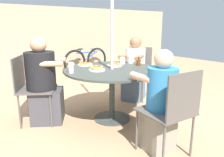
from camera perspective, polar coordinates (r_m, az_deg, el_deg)
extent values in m
plane|color=tan|center=(3.24, 0.00, -10.38)|extent=(12.00, 12.00, 0.00)
cube|color=tan|center=(5.81, -20.44, 8.78)|extent=(10.00, 0.06, 1.77)
cylinder|color=#383D38|center=(3.23, 0.00, -10.26)|extent=(0.52, 0.52, 0.01)
cylinder|color=#383D38|center=(3.10, 0.00, -4.43)|extent=(0.08, 0.08, 0.71)
cylinder|color=#383D38|center=(3.01, 0.00, 2.21)|extent=(1.31, 1.31, 0.03)
cylinder|color=#ADADB2|center=(2.95, 0.00, 9.18)|extent=(0.04, 0.04, 2.17)
cylinder|color=#514C47|center=(3.37, -14.49, -5.59)|extent=(0.02, 0.02, 0.46)
cylinder|color=#514C47|center=(3.00, -15.66, -8.15)|extent=(0.02, 0.02, 0.46)
cylinder|color=#514C47|center=(3.45, -21.08, -5.60)|extent=(0.02, 0.02, 0.46)
cylinder|color=#514C47|center=(3.10, -23.02, -8.06)|extent=(0.02, 0.02, 0.46)
cube|color=#514C47|center=(3.15, -18.91, -2.68)|extent=(0.65, 0.65, 0.02)
cube|color=#514C47|center=(3.15, -23.23, 1.28)|extent=(0.26, 0.38, 0.44)
cube|color=#3D3D42|center=(3.20, -16.47, -6.80)|extent=(0.55, 0.54, 0.46)
cylinder|color=black|center=(3.07, -18.19, 1.81)|extent=(0.39, 0.39, 0.52)
sphere|color=tan|center=(3.02, -18.71, 8.40)|extent=(0.21, 0.21, 0.21)
cylinder|color=tan|center=(3.17, -14.55, 4.75)|extent=(0.27, 0.21, 0.07)
cylinder|color=tan|center=(2.86, -15.53, 3.71)|extent=(0.27, 0.21, 0.07)
cylinder|color=#514C47|center=(2.42, 6.47, -13.22)|extent=(0.02, 0.02, 0.46)
cylinder|color=#514C47|center=(2.67, 13.35, -10.86)|extent=(0.02, 0.02, 0.46)
cylinder|color=#514C47|center=(2.17, 13.32, -17.10)|extent=(0.02, 0.02, 0.46)
cylinder|color=#514C47|center=(2.44, 20.18, -13.90)|extent=(0.02, 0.02, 0.46)
cube|color=#514C47|center=(2.31, 13.68, -8.36)|extent=(0.52, 0.52, 0.02)
cube|color=#514C47|center=(2.10, 18.44, -4.40)|extent=(0.45, 0.07, 0.44)
cube|color=gray|center=(2.48, 11.56, -12.76)|extent=(0.33, 0.36, 0.46)
cylinder|color=teal|center=(2.28, 12.93, -2.82)|extent=(0.31, 0.31, 0.45)
sphere|color=#DBA884|center=(2.21, 13.37, 4.98)|extent=(0.19, 0.19, 0.19)
cylinder|color=#DBA884|center=(2.30, 7.62, 0.30)|extent=(0.11, 0.32, 0.07)
cylinder|color=#DBA884|center=(2.47, 12.11, 1.03)|extent=(0.11, 0.32, 0.07)
cylinder|color=#514C47|center=(3.81, 8.01, -2.95)|extent=(0.02, 0.02, 0.46)
cylinder|color=#514C47|center=(3.94, 2.45, -2.25)|extent=(0.02, 0.02, 0.46)
cylinder|color=#514C47|center=(4.18, 9.64, -1.47)|extent=(0.02, 0.02, 0.46)
cylinder|color=#514C47|center=(4.30, 4.51, -0.88)|extent=(0.02, 0.02, 0.46)
cube|color=#514C47|center=(3.99, 6.25, 1.48)|extent=(0.63, 0.63, 0.02)
cube|color=#514C47|center=(4.16, 7.35, 5.19)|extent=(0.21, 0.41, 0.44)
cube|color=slate|center=(3.95, 5.62, -2.26)|extent=(0.48, 0.46, 0.46)
cylinder|color=white|center=(3.89, 6.04, 4.51)|extent=(0.35, 0.35, 0.46)
sphere|color=brown|center=(3.85, 6.17, 9.28)|extent=(0.21, 0.21, 0.21)
cylinder|color=brown|center=(3.64, 7.15, 5.54)|extent=(0.33, 0.21, 0.07)
cylinder|color=brown|center=(3.74, 3.01, 5.85)|extent=(0.33, 0.21, 0.07)
cylinder|color=white|center=(3.23, 0.61, 3.42)|extent=(0.22, 0.22, 0.02)
cylinder|color=tan|center=(3.23, 0.61, 3.65)|extent=(0.15, 0.15, 0.01)
cylinder|color=tan|center=(3.23, 0.53, 3.80)|extent=(0.14, 0.14, 0.01)
cylinder|color=tan|center=(3.22, 0.67, 3.95)|extent=(0.15, 0.15, 0.01)
ellipsoid|color=brown|center=(3.22, 0.61, 4.07)|extent=(0.12, 0.11, 0.00)
cube|color=#F4E084|center=(3.22, 0.78, 4.16)|extent=(0.03, 0.03, 0.01)
cylinder|color=white|center=(2.93, -3.92, 2.26)|extent=(0.22, 0.22, 0.02)
cylinder|color=tan|center=(2.92, -3.86, 2.53)|extent=(0.15, 0.15, 0.01)
cylinder|color=tan|center=(2.92, -4.05, 2.79)|extent=(0.16, 0.16, 0.01)
cylinder|color=tan|center=(2.92, -3.92, 3.05)|extent=(0.16, 0.16, 0.01)
ellipsoid|color=brown|center=(2.92, -3.94, 3.23)|extent=(0.12, 0.11, 0.00)
cube|color=#F4E084|center=(2.91, -4.07, 3.33)|extent=(0.03, 0.03, 0.01)
cylinder|color=white|center=(3.31, -7.02, 3.58)|extent=(0.22, 0.22, 0.02)
cylinder|color=tan|center=(3.30, -7.05, 3.79)|extent=(0.16, 0.16, 0.01)
cylinder|color=tan|center=(3.30, -7.02, 3.97)|extent=(0.17, 0.17, 0.01)
ellipsoid|color=brown|center=(3.30, -7.04, 4.11)|extent=(0.13, 0.12, 0.00)
cube|color=#F4E084|center=(3.30, -6.93, 4.21)|extent=(0.03, 0.03, 0.01)
cylinder|color=#602D0F|center=(3.27, 6.95, 4.17)|extent=(0.06, 0.06, 0.09)
cylinder|color=#602D0F|center=(3.26, 6.98, 5.34)|extent=(0.03, 0.03, 0.04)
torus|color=#602D0F|center=(3.29, 7.30, 4.46)|extent=(0.05, 0.01, 0.05)
cylinder|color=white|center=(3.41, 2.70, 4.63)|extent=(0.08, 0.08, 0.09)
cylinder|color=white|center=(3.41, 2.71, 5.45)|extent=(0.08, 0.08, 0.01)
cylinder|color=silver|center=(3.47, 4.84, 4.98)|extent=(0.07, 0.07, 0.12)
cylinder|color=silver|center=(2.81, -10.68, 2.81)|extent=(0.06, 0.06, 0.14)
torus|color=black|center=(6.00, -9.69, 4.28)|extent=(0.67, 0.07, 0.67)
torus|color=black|center=(6.39, -4.00, 5.04)|extent=(0.67, 0.07, 0.67)
cylinder|color=#1E4C93|center=(6.15, -6.82, 6.77)|extent=(0.60, 0.04, 0.03)
cylinder|color=#1E4C93|center=(6.25, -5.66, 5.85)|extent=(0.45, 0.04, 0.26)
cylinder|color=#1E4C93|center=(6.05, -8.29, 7.03)|extent=(0.03, 0.03, 0.09)
ellipsoid|color=black|center=(6.05, -8.31, 7.60)|extent=(0.20, 0.07, 0.04)
cylinder|color=#1E4C93|center=(6.33, -4.32, 7.58)|extent=(0.03, 0.44, 0.03)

